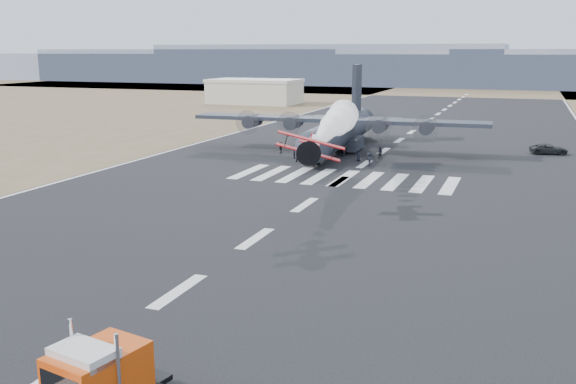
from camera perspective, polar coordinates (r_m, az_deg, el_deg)
The scene contains 20 objects.
ground at distance 31.51m, azimuth -21.08°, elevation -15.68°, with size 500.00×500.00×0.00m, color black.
scrub_far at distance 251.55m, azimuth 16.12°, elevation 8.69°, with size 500.00×80.00×0.00m, color brown.
runway_markings at distance 83.91m, azimuth 6.82°, elevation 2.48°, with size 60.00×260.00×0.01m, color silver, non-canonical shape.
ridge_seg_a at distance 352.94m, azimuth -17.34°, elevation 10.62°, with size 150.00×50.00×13.00m, color gray.
ridge_seg_b at distance 317.70m, azimuth -7.82°, elevation 11.10°, with size 150.00×50.00×15.00m, color gray.
ridge_seg_c at distance 292.83m, azimuth 3.70°, elevation 11.28°, with size 150.00×50.00×17.00m, color gray.
ridge_seg_d at distance 281.17m, azimuth 16.70°, elevation 10.33°, with size 150.00×50.00×13.00m, color gray.
hangar_left at distance 180.41m, azimuth -2.98°, elevation 8.94°, with size 24.50×14.50×6.70m.
aerobatic_biplane at distance 55.95m, azimuth 1.84°, elevation 3.98°, with size 5.87×5.46×2.99m.
smoke_trail at distance 76.58m, azimuth 4.48°, elevation 6.37°, with size 5.80×25.00×3.75m.
transport_aircraft at distance 94.40m, azimuth 4.66°, elevation 5.57°, with size 42.52×35.00×12.28m.
support_vehicle at distance 98.61m, azimuth 22.18°, elevation 3.55°, with size 2.37×5.15×1.43m, color black.
crew_a at distance 89.45m, azimuth 4.94°, elevation 3.73°, with size 0.67×0.55×1.84m, color black.
crew_b at distance 87.80m, azimuth 0.64°, elevation 3.53°, with size 0.77×0.48×1.59m, color black.
crew_c at distance 82.99m, azimuth 7.21°, elevation 2.93°, with size 1.06×0.49×1.65m, color black.
crew_d at distance 85.82m, azimuth 2.54°, elevation 3.35°, with size 0.99×0.51×1.70m, color black.
crew_e at distance 85.99m, azimuth 6.29°, elevation 3.28°, with size 0.80×0.49×1.63m, color black.
crew_f at distance 92.50m, azimuth -0.66°, elevation 3.98°, with size 1.45×0.47×1.56m, color black.
crew_g at distance 85.38m, azimuth 2.17°, elevation 3.30°, with size 0.61×0.50×1.68m, color black.
crew_h at distance 88.26m, azimuth 8.19°, elevation 3.46°, with size 0.79×0.48×1.62m, color black.
Camera 1 is at (19.20, -20.40, 14.42)m, focal length 40.00 mm.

